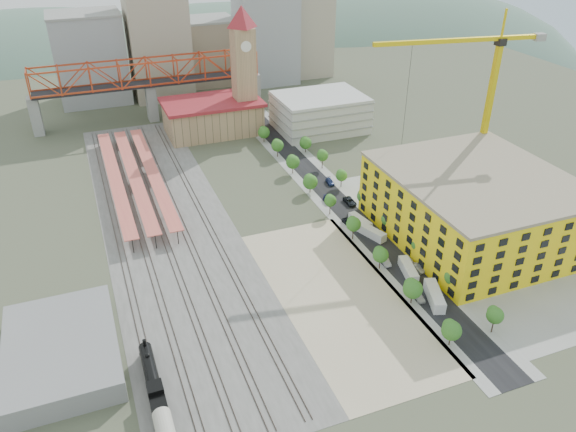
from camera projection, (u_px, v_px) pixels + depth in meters
name	position (u px, v px, depth m)	size (l,w,h in m)	color
ground	(304.00, 229.00, 160.25)	(400.00, 400.00, 0.00)	#474C38
ballast_strip	(167.00, 223.00, 163.08)	(36.00, 165.00, 0.06)	#605E59
dirt_lot	(339.00, 296.00, 133.56)	(28.00, 67.00, 0.06)	tan
street_asphalt	(332.00, 196.00, 177.36)	(12.00, 170.00, 0.06)	black
sidewalk_west	(316.00, 199.00, 175.64)	(3.00, 170.00, 0.04)	gray
sidewalk_east	(348.00, 193.00, 179.09)	(3.00, 170.00, 0.04)	gray
construction_pad	(478.00, 233.00, 158.21)	(50.00, 90.00, 0.06)	gray
rail_tracks	(160.00, 224.00, 162.45)	(26.56, 160.00, 0.18)	#382B23
platform_canopies	(134.00, 175.00, 181.72)	(16.00, 80.00, 4.12)	#DB6754
station_hall	(213.00, 116.00, 221.52)	(38.00, 24.00, 13.10)	tan
clock_tower	(243.00, 58.00, 212.96)	(12.00, 12.00, 52.00)	tan
parking_garage	(320.00, 112.00, 224.53)	(34.00, 26.00, 14.00)	silver
truss_bridge	(148.00, 76.00, 227.71)	(94.00, 9.60, 25.60)	gray
construction_building	(475.00, 206.00, 152.57)	(44.60, 50.60, 18.80)	#FFF415
warehouse	(62.00, 351.00, 114.10)	(22.00, 32.00, 5.00)	gray
street_trees	(346.00, 211.00, 169.31)	(15.40, 124.40, 8.00)	#31631D
skyline	(204.00, 40.00, 266.03)	(133.00, 46.00, 60.00)	#9EA0A3
distant_hills	(225.00, 141.00, 424.08)	(647.00, 264.00, 227.00)	#4C6B59
locomotive	(153.00, 381.00, 107.47)	(2.93, 22.63, 5.66)	black
tower_crane	(482.00, 84.00, 165.46)	(51.54, 10.39, 55.48)	yellow
site_trailer_a	(434.00, 296.00, 131.33)	(2.74, 10.40, 2.85)	silver
site_trailer_b	(408.00, 270.00, 140.63)	(2.48, 9.41, 2.58)	silver
site_trailer_c	(371.00, 233.00, 156.11)	(2.41, 9.17, 2.51)	silver
site_trailer_d	(360.00, 221.00, 161.56)	(2.25, 8.56, 2.34)	silver
car_0	(419.00, 296.00, 132.19)	(1.84, 4.57, 1.56)	silver
car_1	(385.00, 261.00, 144.87)	(1.66, 4.77, 1.57)	#9B9BA0
car_2	(348.00, 222.00, 162.14)	(2.19, 4.75, 1.32)	black
car_3	(328.00, 200.00, 173.60)	(2.03, 5.00, 1.45)	navy
car_4	(409.00, 260.00, 145.45)	(1.58, 3.93, 1.34)	silver
car_5	(417.00, 268.00, 142.29)	(1.59, 4.55, 1.50)	gray
car_6	(350.00, 201.00, 172.79)	(2.66, 5.78, 1.61)	black
car_7	(330.00, 182.00, 184.63)	(2.02, 4.97, 1.44)	navy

